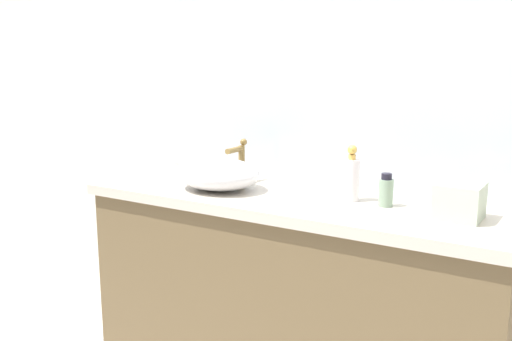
{
  "coord_description": "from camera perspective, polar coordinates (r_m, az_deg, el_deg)",
  "views": [
    {
      "loc": [
        0.88,
        -1.29,
        1.36
      ],
      "look_at": [
        -0.16,
        0.41,
        0.97
      ],
      "focal_mm": 38.83,
      "sensor_mm": 36.0,
      "label": 1
    }
  ],
  "objects": [
    {
      "name": "tissue_box",
      "position": [
        1.8,
        20.23,
        -2.72
      ],
      "size": [
        0.14,
        0.14,
        0.15
      ],
      "color": "#B1C3AD",
      "rests_on": "vanity_counter"
    },
    {
      "name": "faucet",
      "position": [
        2.2,
        -1.67,
        1.42
      ],
      "size": [
        0.03,
        0.13,
        0.17
      ],
      "color": "brown",
      "rests_on": "vanity_counter"
    },
    {
      "name": "soap_dispenser",
      "position": [
        1.93,
        9.79,
        -0.69
      ],
      "size": [
        0.06,
        0.06,
        0.19
      ],
      "color": "white",
      "rests_on": "vanity_counter"
    },
    {
      "name": "sink_basin",
      "position": [
        2.08,
        -3.97,
        -0.35
      ],
      "size": [
        0.33,
        0.27,
        0.12
      ],
      "primitive_type": "ellipsoid",
      "color": "silver",
      "rests_on": "vanity_counter"
    },
    {
      "name": "vanity_counter",
      "position": [
        2.15,
        3.68,
        -14.15
      ],
      "size": [
        1.56,
        0.51,
        0.89
      ],
      "color": "brown",
      "rests_on": "ground"
    },
    {
      "name": "lotion_bottle",
      "position": [
        1.88,
        13.24,
        -2.09
      ],
      "size": [
        0.05,
        0.05,
        0.11
      ],
      "color": "gray",
      "rests_on": "vanity_counter"
    },
    {
      "name": "bathroom_wall_rear",
      "position": [
        2.2,
        8.02,
        9.37
      ],
      "size": [
        6.0,
        0.06,
        2.6
      ],
      "primitive_type": "cube",
      "color": "silver",
      "rests_on": "ground"
    },
    {
      "name": "wall_mirror_panel",
      "position": [
        2.18,
        7.27,
        14.43
      ],
      "size": [
        1.46,
        0.01,
        1.2
      ],
      "primitive_type": "cube",
      "color": "#B2BCC6",
      "rests_on": "vanity_counter"
    }
  ]
}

